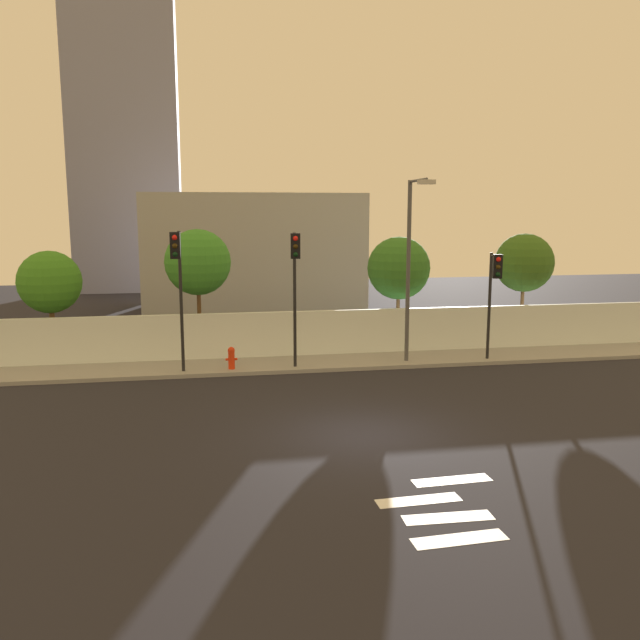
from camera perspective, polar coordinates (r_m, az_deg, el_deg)
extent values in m
plane|color=#22222B|center=(17.88, 3.97, -9.96)|extent=(80.00, 80.00, 0.00)
cube|color=gray|center=(25.58, -0.49, -3.80)|extent=(36.00, 2.40, 0.15)
cube|color=white|center=(26.62, -0.96, -1.13)|extent=(36.00, 0.18, 1.80)
cube|color=silver|center=(12.90, 12.04, -18.15)|extent=(1.82, 0.52, 0.01)
cube|color=silver|center=(13.64, 11.08, -16.51)|extent=(1.81, 0.50, 0.01)
cube|color=silver|center=(14.26, 8.57, -15.24)|extent=(1.82, 0.51, 0.01)
cube|color=silver|center=(15.33, 11.40, -13.51)|extent=(1.82, 0.51, 0.01)
cylinder|color=black|center=(26.58, 14.52, 1.18)|extent=(0.12, 0.12, 4.20)
cylinder|color=black|center=(25.87, 14.96, 5.40)|extent=(0.29, 1.04, 0.08)
cube|color=black|center=(25.39, 15.19, 4.52)|extent=(0.37, 0.27, 0.90)
sphere|color=red|center=(25.25, 15.28, 5.11)|extent=(0.18, 0.18, 0.18)
sphere|color=#33260A|center=(25.27, 15.25, 4.48)|extent=(0.18, 0.18, 0.18)
sphere|color=black|center=(25.30, 15.22, 3.85)|extent=(0.18, 0.18, 0.18)
cylinder|color=black|center=(24.34, -2.21, 1.71)|extent=(0.12, 0.12, 5.02)
cylinder|color=black|center=(23.73, -2.20, 7.35)|extent=(0.16, 0.82, 0.08)
cube|color=black|center=(23.34, -2.15, 6.45)|extent=(0.36, 0.23, 0.90)
sphere|color=red|center=(23.21, -2.14, 7.10)|extent=(0.18, 0.18, 0.18)
sphere|color=#33260A|center=(23.22, -2.14, 6.41)|extent=(0.18, 0.18, 0.18)
sphere|color=black|center=(23.24, -2.13, 5.72)|extent=(0.18, 0.18, 0.18)
cylinder|color=black|center=(24.13, -11.99, 1.53)|extent=(0.12, 0.12, 5.10)
cylinder|color=black|center=(23.29, -12.35, 7.30)|extent=(0.17, 1.27, 0.08)
cube|color=black|center=(22.68, -12.49, 6.35)|extent=(0.35, 0.22, 0.90)
sphere|color=red|center=(22.55, -12.55, 7.02)|extent=(0.18, 0.18, 0.18)
sphere|color=#33260A|center=(22.56, -12.52, 6.31)|extent=(0.18, 0.18, 0.18)
sphere|color=black|center=(22.58, -12.50, 5.60)|extent=(0.18, 0.18, 0.18)
cylinder|color=#4C4C51|center=(25.41, 7.68, 4.13)|extent=(0.16, 0.16, 6.94)
cylinder|color=#4C4C51|center=(24.38, 8.53, 11.94)|extent=(0.15, 2.00, 0.10)
cube|color=beige|center=(23.42, 9.26, 11.78)|extent=(0.61, 0.26, 0.16)
cylinder|color=red|center=(24.54, -7.71, -3.48)|extent=(0.24, 0.24, 0.66)
sphere|color=red|center=(24.46, -7.73, -2.63)|extent=(0.26, 0.26, 0.26)
cylinder|color=red|center=(24.53, -8.11, -3.42)|extent=(0.10, 0.09, 0.09)
cylinder|color=red|center=(24.54, -7.31, -3.39)|extent=(0.10, 0.09, 0.09)
cylinder|color=brown|center=(28.42, -22.23, -0.77)|extent=(0.20, 0.20, 2.48)
sphere|color=#3B8321|center=(28.16, -22.47, 3.08)|extent=(2.49, 2.49, 2.49)
cylinder|color=brown|center=(27.72, -10.45, 0.21)|extent=(0.17, 0.17, 3.12)
sphere|color=#3A892A|center=(27.45, -10.59, 4.96)|extent=(2.71, 2.71, 2.71)
cylinder|color=brown|center=(28.98, 6.79, 0.32)|extent=(0.16, 0.16, 2.75)
sphere|color=#347225|center=(28.72, 6.87, 4.51)|extent=(2.73, 2.73, 2.73)
cylinder|color=brown|center=(31.16, 17.15, 0.78)|extent=(0.16, 0.16, 2.93)
sphere|color=#3A661E|center=(30.92, 17.35, 4.78)|extent=(2.62, 2.62, 2.62)
cube|color=#A2A2A2|center=(40.02, -5.83, 5.89)|extent=(12.89, 6.00, 6.96)
cube|color=gray|center=(52.66, -16.70, 17.31)|extent=(7.74, 5.00, 26.98)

